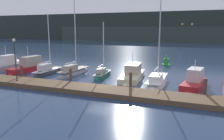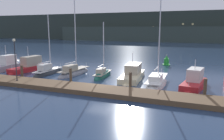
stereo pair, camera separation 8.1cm
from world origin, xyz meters
name	(u,v)px [view 1 (the left image)]	position (x,y,z in m)	size (l,w,h in m)	color
ground_plane	(100,87)	(0.00, 0.00, 0.00)	(400.00, 400.00, 0.00)	navy
dock	(92,90)	(0.00, -1.88, 0.23)	(41.00, 2.80, 0.45)	brown
mooring_pile_1	(22,73)	(-10.12, -0.23, 0.87)	(0.28, 0.28, 1.73)	#4C3D2D
mooring_pile_2	(71,77)	(-3.37, -0.23, 0.91)	(0.28, 0.28, 1.82)	#4C3D2D
mooring_pile_3	(131,82)	(3.37, -0.23, 0.93)	(0.28, 0.28, 1.87)	#4C3D2D
mooring_pile_4	(205,89)	(10.12, -0.23, 0.89)	(0.28, 0.28, 1.79)	#4C3D2D
motorboat_berth_1	(7,67)	(-16.95, 4.00, 0.39)	(2.00, 5.05, 4.25)	gray
motorboat_berth_2	(29,68)	(-13.37, 4.60, 0.40)	(2.61, 6.74, 4.03)	red
sailboat_berth_3	(48,73)	(-9.41, 3.82, 0.13)	(1.59, 6.06, 8.66)	#2D3338
sailboat_berth_4	(74,73)	(-5.90, 4.65, 0.14)	(2.18, 6.68, 10.62)	gray
sailboat_berth_5	(103,76)	(-1.76, 4.76, 0.10)	(1.70, 5.26, 7.68)	#195647
motorboat_berth_6	(132,76)	(2.13, 4.89, 0.32)	(2.94, 7.36, 3.80)	beige
sailboat_berth_7	(157,83)	(5.36, 3.40, 0.11)	(2.10, 7.59, 10.72)	white
motorboat_berth_8	(194,85)	(9.19, 3.40, 0.30)	(2.94, 5.89, 3.64)	red
channel_buoy	(166,61)	(4.66, 16.94, 0.64)	(1.24, 1.24, 1.77)	green
dock_lamppost	(15,53)	(-8.93, -2.26, 3.45)	(0.32, 0.32, 4.55)	#2D2D33
hillside_backdrop	(182,28)	(2.18, 94.13, 6.53)	(240.00, 23.00, 14.18)	#28332D
rowboat_adrift	(16,61)	(-22.70, 11.74, 0.00)	(2.24, 2.61, 0.56)	white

